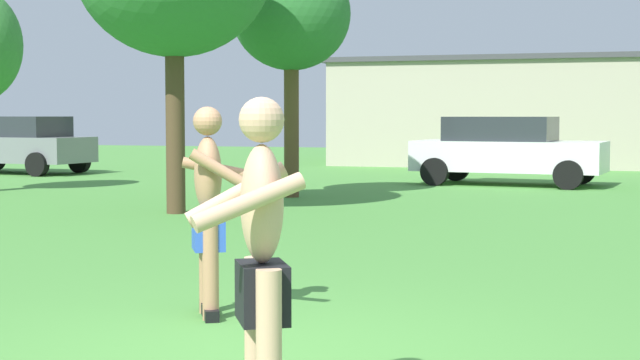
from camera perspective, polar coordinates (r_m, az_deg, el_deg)
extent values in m
plane|color=#4C8E3D|center=(6.49, -4.25, -10.48)|extent=(80.00, 80.00, 0.00)
cylinder|color=#E0AD89|center=(4.83, -3.06, -10.33)|extent=(0.13, 0.13, 0.85)
cylinder|color=#E0AD89|center=(5.23, -3.82, -9.22)|extent=(0.13, 0.13, 0.85)
cube|color=black|center=(4.97, -3.47, -6.71)|extent=(0.39, 0.43, 0.31)
ellipsoid|color=#E0AD89|center=(4.91, -3.49, -1.42)|extent=(0.36, 0.40, 0.61)
cylinder|color=#E0AD89|center=(4.66, -4.27, -1.33)|extent=(0.51, 0.44, 0.28)
cylinder|color=#E0AD89|center=(5.12, -5.00, -0.87)|extent=(0.53, 0.37, 0.35)
sphere|color=#E0AD89|center=(4.89, -3.51, 3.61)|extent=(0.23, 0.23, 0.23)
cube|color=black|center=(7.91, -6.74, -7.55)|extent=(0.23, 0.28, 0.09)
cylinder|color=tan|center=(7.85, -6.76, -4.87)|extent=(0.13, 0.13, 0.84)
cube|color=black|center=(7.64, -6.53, -7.95)|extent=(0.23, 0.28, 0.09)
cylinder|color=tan|center=(7.57, -6.55, -5.19)|extent=(0.13, 0.13, 0.84)
cube|color=blue|center=(7.67, -6.68, -3.05)|extent=(0.37, 0.40, 0.30)
ellipsoid|color=tan|center=(7.63, -6.70, 0.33)|extent=(0.35, 0.38, 0.61)
cylinder|color=tan|center=(7.85, -6.13, 0.65)|extent=(0.58, 0.29, 0.20)
cylinder|color=tan|center=(7.43, -5.77, 0.47)|extent=(0.53, 0.31, 0.37)
sphere|color=tan|center=(7.62, -6.73, 3.51)|extent=(0.23, 0.23, 0.23)
cube|color=white|center=(22.52, 11.21, 1.41)|extent=(4.47, 2.27, 0.70)
cube|color=#282D33|center=(22.55, 10.73, 3.02)|extent=(2.57, 1.84, 0.56)
cylinder|color=black|center=(23.14, 15.32, 0.55)|extent=(0.66, 0.29, 0.64)
cylinder|color=black|center=(21.37, 14.60, 0.29)|extent=(0.66, 0.29, 0.64)
cylinder|color=black|center=(23.78, 8.13, 0.73)|extent=(0.66, 0.29, 0.64)
cylinder|color=black|center=(22.06, 6.86, 0.50)|extent=(0.66, 0.29, 0.64)
cube|color=slate|center=(27.87, -17.76, 1.76)|extent=(4.45, 2.19, 0.70)
cube|color=#282D33|center=(27.73, -17.47, 3.06)|extent=(2.54, 1.80, 0.56)
cylinder|color=black|center=(26.23, -16.53, 0.90)|extent=(0.66, 0.28, 0.64)
cylinder|color=black|center=(27.64, -14.16, 1.09)|extent=(0.66, 0.28, 0.64)
cube|color=#B2A893|center=(32.17, 10.90, 3.86)|extent=(10.45, 5.94, 3.28)
cube|color=#3F3F44|center=(32.22, 10.94, 6.92)|extent=(10.87, 6.17, 0.16)
cylinder|color=#4C3823|center=(15.81, -8.64, 3.47)|extent=(0.31, 0.31, 3.02)
cylinder|color=brown|center=(18.77, -1.71, 3.26)|extent=(0.29, 0.29, 2.82)
ellipsoid|color=#2D7033|center=(18.87, -1.73, 9.89)|extent=(2.32, 2.32, 2.20)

